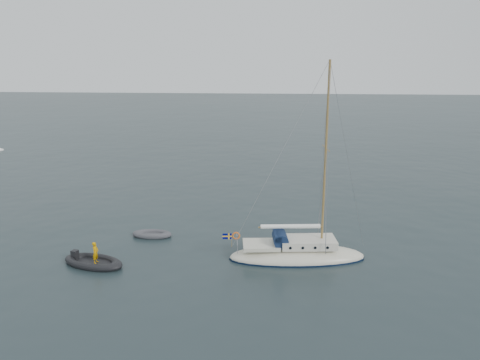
{
  "coord_description": "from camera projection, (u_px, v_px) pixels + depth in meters",
  "views": [
    {
      "loc": [
        0.45,
        -28.11,
        12.41
      ],
      "look_at": [
        -1.95,
        0.0,
        5.12
      ],
      "focal_mm": 35.0,
      "sensor_mm": 36.0,
      "label": 1
    }
  ],
  "objects": [
    {
      "name": "ground",
      "position": [
        270.0,
        257.0,
        30.26
      ],
      "size": [
        300.0,
        300.0,
        0.0
      ],
      "primitive_type": "plane",
      "color": "black",
      "rests_on": "ground"
    },
    {
      "name": "rib",
      "position": [
        93.0,
        261.0,
        29.02
      ],
      "size": [
        4.06,
        1.85,
        1.57
      ],
      "rotation": [
        0.0,
        0.0,
        -0.26
      ],
      "color": "black",
      "rests_on": "ground"
    },
    {
      "name": "dinghy",
      "position": [
        152.0,
        234.0,
        33.73
      ],
      "size": [
        2.87,
        1.3,
        0.41
      ],
      "rotation": [
        0.0,
        0.0,
        0.01
      ],
      "color": "#454449",
      "rests_on": "ground"
    },
    {
      "name": "sailboat",
      "position": [
        297.0,
        244.0,
        29.76
      ],
      "size": [
        9.13,
        2.74,
        13.0
      ],
      "rotation": [
        0.0,
        0.0,
        0.11
      ],
      "color": "beige",
      "rests_on": "ground"
    }
  ]
}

